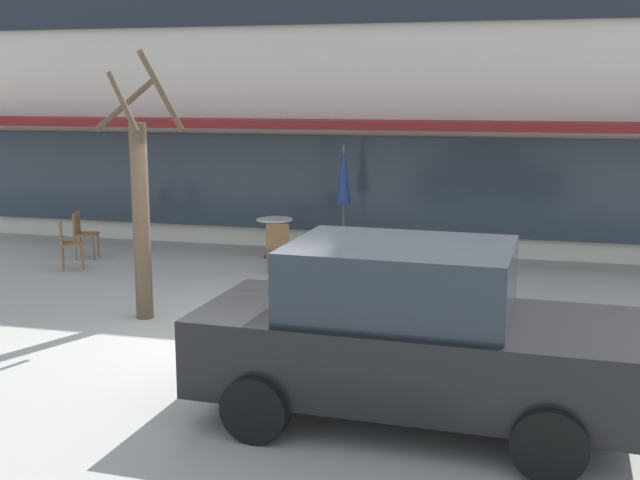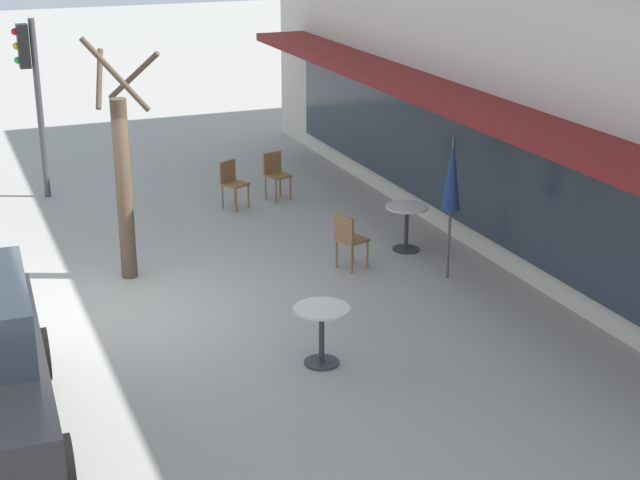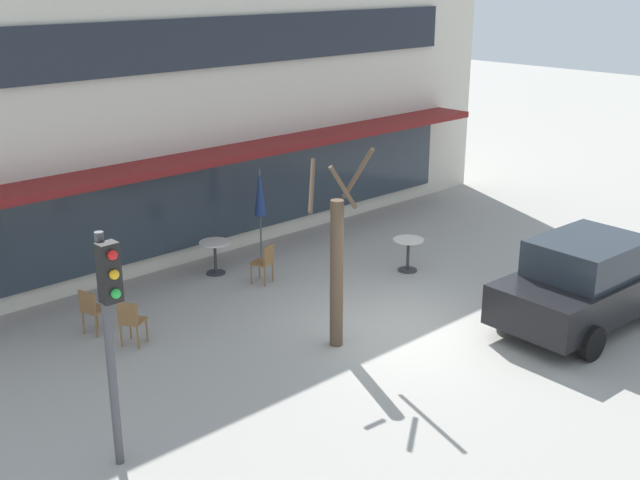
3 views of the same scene
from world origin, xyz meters
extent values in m
plane|color=#9E9B93|center=(0.00, 0.00, 0.00)|extent=(80.00, 80.00, 0.00)
cube|color=beige|center=(0.00, 10.00, 3.47)|extent=(19.33, 8.00, 6.94)
cube|color=maroon|center=(0.00, 5.45, 2.55)|extent=(16.43, 1.10, 0.16)
cube|color=#2D3842|center=(0.00, 5.94, 1.35)|extent=(15.47, 0.10, 1.90)
cylinder|color=#333338|center=(-0.86, 4.96, 0.01)|extent=(0.44, 0.44, 0.03)
cylinder|color=#333338|center=(-0.86, 4.96, 0.38)|extent=(0.07, 0.07, 0.70)
cylinder|color=silver|center=(-0.86, 4.96, 0.74)|extent=(0.70, 0.70, 0.03)
cylinder|color=#333338|center=(2.45, 2.11, 0.01)|extent=(0.44, 0.44, 0.03)
cylinder|color=#333338|center=(2.45, 2.11, 0.38)|extent=(0.07, 0.07, 0.70)
cylinder|color=silver|center=(2.45, 2.11, 0.74)|extent=(0.70, 0.70, 0.03)
cylinder|color=#4C4C51|center=(0.49, 4.98, 1.10)|extent=(0.04, 0.04, 2.20)
cone|color=navy|center=(0.49, 4.98, 1.65)|extent=(0.28, 0.28, 1.10)
cylinder|color=olive|center=(-4.22, 4.19, 0.23)|extent=(0.04, 0.04, 0.45)
cylinder|color=olive|center=(-4.13, 3.86, 0.23)|extent=(0.04, 0.04, 0.45)
cylinder|color=olive|center=(-4.55, 4.09, 0.23)|extent=(0.04, 0.04, 0.45)
cylinder|color=olive|center=(-4.46, 3.77, 0.23)|extent=(0.04, 0.04, 0.45)
cube|color=olive|center=(-4.34, 3.98, 0.47)|extent=(0.49, 0.49, 0.04)
cube|color=olive|center=(-4.51, 3.93, 0.69)|extent=(0.15, 0.40, 0.40)
cylinder|color=olive|center=(-0.66, 3.90, 0.23)|extent=(0.04, 0.04, 0.45)
cylinder|color=olive|center=(-0.34, 4.02, 0.23)|extent=(0.04, 0.04, 0.45)
cylinder|color=olive|center=(-0.55, 3.58, 0.23)|extent=(0.04, 0.04, 0.45)
cylinder|color=olive|center=(-0.23, 3.70, 0.23)|extent=(0.04, 0.04, 0.45)
cube|color=olive|center=(-0.45, 3.80, 0.47)|extent=(0.51, 0.51, 0.04)
cube|color=olive|center=(-0.39, 3.63, 0.69)|extent=(0.39, 0.17, 0.40)
cylinder|color=olive|center=(-4.03, 3.28, 0.23)|extent=(0.04, 0.04, 0.45)
cylinder|color=olive|center=(-3.85, 2.98, 0.23)|extent=(0.04, 0.04, 0.45)
cylinder|color=olive|center=(-4.32, 3.10, 0.23)|extent=(0.04, 0.04, 0.45)
cylinder|color=olive|center=(-4.14, 2.81, 0.23)|extent=(0.04, 0.04, 0.45)
cube|color=olive|center=(-4.08, 3.04, 0.47)|extent=(0.55, 0.55, 0.04)
cube|color=olive|center=(-4.24, 2.95, 0.69)|extent=(0.24, 0.36, 0.40)
cube|color=black|center=(2.81, -2.14, 0.70)|extent=(4.27, 1.98, 0.76)
cube|color=#232B33|center=(2.66, -2.13, 1.42)|extent=(2.17, 1.69, 0.68)
cylinder|color=black|center=(4.15, -1.30, 0.32)|extent=(0.65, 0.25, 0.64)
cylinder|color=black|center=(4.07, -3.09, 0.32)|extent=(0.65, 0.25, 0.64)
cylinder|color=black|center=(1.55, -1.18, 0.32)|extent=(0.65, 0.25, 0.64)
cylinder|color=black|center=(1.47, -2.98, 0.32)|extent=(0.65, 0.25, 0.64)
cylinder|color=brown|center=(-1.39, 0.50, 1.38)|extent=(0.24, 0.24, 2.76)
cylinder|color=brown|center=(-0.97, 0.41, 3.17)|extent=(0.26, 0.91, 1.08)
cylinder|color=brown|center=(-1.70, 0.81, 3.02)|extent=(0.72, 0.70, 0.78)
cylinder|color=brown|center=(-1.47, 0.27, 3.04)|extent=(0.54, 0.26, 0.81)
camera|label=1|loc=(3.77, -9.57, 3.20)|focal=45.00mm
camera|label=2|loc=(12.64, -2.06, 5.53)|focal=55.00mm
camera|label=3|loc=(-10.72, -9.03, 6.55)|focal=45.00mm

